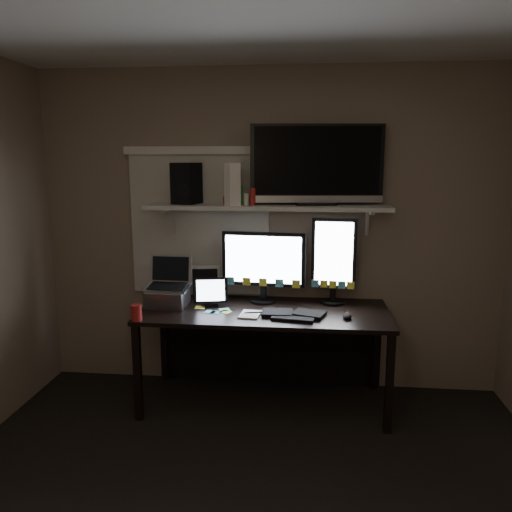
# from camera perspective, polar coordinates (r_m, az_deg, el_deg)

# --- Properties ---
(back_wall) EXTENTS (3.60, 0.00, 3.60)m
(back_wall) POSITION_cam_1_polar(r_m,az_deg,el_deg) (3.92, 1.49, 2.74)
(back_wall) COLOR #796756
(back_wall) RESTS_ON floor
(window_blinds) EXTENTS (1.10, 0.02, 1.10)m
(window_blinds) POSITION_cam_1_polar(r_m,az_deg,el_deg) (3.97, -6.46, 3.52)
(window_blinds) COLOR beige
(window_blinds) RESTS_ON back_wall
(desk) EXTENTS (1.80, 0.75, 0.73)m
(desk) POSITION_cam_1_polar(r_m,az_deg,el_deg) (3.84, 1.15, -8.16)
(desk) COLOR black
(desk) RESTS_ON floor
(wall_shelf) EXTENTS (1.80, 0.35, 0.03)m
(wall_shelf) POSITION_cam_1_polar(r_m,az_deg,el_deg) (3.72, 1.30, 5.63)
(wall_shelf) COLOR beige
(wall_shelf) RESTS_ON back_wall
(monitor_landscape) EXTENTS (0.64, 0.13, 0.56)m
(monitor_landscape) POSITION_cam_1_polar(r_m,az_deg,el_deg) (3.80, 0.85, -1.20)
(monitor_landscape) COLOR black
(monitor_landscape) RESTS_ON desk
(monitor_portrait) EXTENTS (0.34, 0.11, 0.67)m
(monitor_portrait) POSITION_cam_1_polar(r_m,az_deg,el_deg) (3.80, 8.87, -0.51)
(monitor_portrait) COLOR black
(monitor_portrait) RESTS_ON desk
(keyboard) EXTENTS (0.47, 0.25, 0.03)m
(keyboard) POSITION_cam_1_polar(r_m,az_deg,el_deg) (3.54, 4.26, -6.58)
(keyboard) COLOR black
(keyboard) RESTS_ON desk
(mouse) EXTENTS (0.07, 0.10, 0.04)m
(mouse) POSITION_cam_1_polar(r_m,az_deg,el_deg) (3.52, 10.38, -6.77)
(mouse) COLOR black
(mouse) RESTS_ON desk
(notepad) EXTENTS (0.16, 0.21, 0.01)m
(notepad) POSITION_cam_1_polar(r_m,az_deg,el_deg) (3.54, -0.67, -6.70)
(notepad) COLOR silver
(notepad) RESTS_ON desk
(tablet) EXTENTS (0.27, 0.15, 0.22)m
(tablet) POSITION_cam_1_polar(r_m,az_deg,el_deg) (3.75, -5.15, -4.10)
(tablet) COLOR black
(tablet) RESTS_ON desk
(file_sorter) EXTENTS (0.21, 0.13, 0.25)m
(file_sorter) POSITION_cam_1_polar(r_m,az_deg,el_deg) (4.00, -5.85, -2.92)
(file_sorter) COLOR black
(file_sorter) RESTS_ON desk
(laptop) EXTENTS (0.33, 0.28, 0.37)m
(laptop) POSITION_cam_1_polar(r_m,az_deg,el_deg) (3.76, -10.12, -3.01)
(laptop) COLOR #A9A9AD
(laptop) RESTS_ON desk
(cup) EXTENTS (0.09, 0.09, 0.11)m
(cup) POSITION_cam_1_polar(r_m,az_deg,el_deg) (3.52, -13.51, -6.29)
(cup) COLOR maroon
(cup) RESTS_ON desk
(sticky_notes) EXTENTS (0.33, 0.25, 0.00)m
(sticky_notes) POSITION_cam_1_polar(r_m,az_deg,el_deg) (3.65, -4.90, -6.25)
(sticky_notes) COLOR #F4ED42
(sticky_notes) RESTS_ON desk
(tv) EXTENTS (0.99, 0.28, 0.58)m
(tv) POSITION_cam_1_polar(r_m,az_deg,el_deg) (3.73, 6.94, 10.29)
(tv) COLOR black
(tv) RESTS_ON wall_shelf
(game_console) EXTENTS (0.15, 0.27, 0.31)m
(game_console) POSITION_cam_1_polar(r_m,az_deg,el_deg) (3.74, -2.72, 8.25)
(game_console) COLOR beige
(game_console) RESTS_ON wall_shelf
(speaker) EXTENTS (0.21, 0.24, 0.31)m
(speaker) POSITION_cam_1_polar(r_m,az_deg,el_deg) (3.83, -7.94, 8.22)
(speaker) COLOR black
(speaker) RESTS_ON wall_shelf
(bottles) EXTENTS (0.25, 0.08, 0.16)m
(bottles) POSITION_cam_1_polar(r_m,az_deg,el_deg) (3.69, -1.92, 7.03)
(bottles) COLOR #A50F0C
(bottles) RESTS_ON wall_shelf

